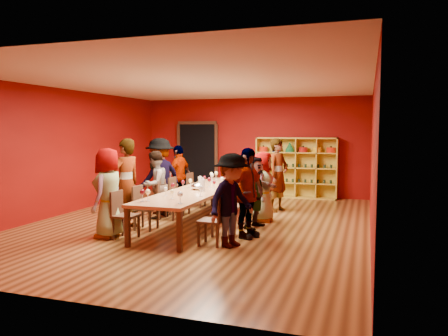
{
  "coord_description": "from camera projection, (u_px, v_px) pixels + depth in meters",
  "views": [
    {
      "loc": [
        3.41,
        -8.67,
        2.02
      ],
      "look_at": [
        0.29,
        0.79,
        1.15
      ],
      "focal_mm": 35.0,
      "sensor_mm": 36.0,
      "label": 1
    }
  ],
  "objects": [
    {
      "name": "chair_person_right_4",
      "position": [
        262.0,
        191.0,
        10.97
      ],
      "size": [
        0.42,
        0.42,
        0.89
      ],
      "color": "#321B10",
      "rests_on": "ground"
    },
    {
      "name": "wine_glass_11",
      "position": [
        222.0,
        179.0,
        9.95
      ],
      "size": [
        0.08,
        0.08,
        0.2
      ],
      "color": "silver",
      "rests_on": "tasting_table"
    },
    {
      "name": "chair_person_right_1",
      "position": [
        228.0,
        210.0,
        8.29
      ],
      "size": [
        0.42,
        0.42,
        0.89
      ],
      "color": "#321B10",
      "rests_on": "ground"
    },
    {
      "name": "shelving_unit",
      "position": [
        296.0,
        165.0,
        13.01
      ],
      "size": [
        2.4,
        0.4,
        1.8
      ],
      "color": "gold",
      "rests_on": "ground"
    },
    {
      "name": "room_shell",
      "position": [
        200.0,
        154.0,
        9.31
      ],
      "size": [
        7.1,
        9.1,
        3.04
      ],
      "color": "brown",
      "rests_on": "ground"
    },
    {
      "name": "person_left_3",
      "position": [
        160.0,
        176.0,
        10.53
      ],
      "size": [
        0.92,
        1.28,
        1.83
      ],
      "primitive_type": "imported",
      "rotation": [
        0.0,
        0.0,
        -1.99
      ],
      "color": "#5A7BB9",
      "rests_on": "ground"
    },
    {
      "name": "chair_person_right_2",
      "position": [
        240.0,
        203.0,
        9.1
      ],
      "size": [
        0.42,
        0.42,
        0.89
      ],
      "color": "#321B10",
      "rests_on": "ground"
    },
    {
      "name": "wine_glass_3",
      "position": [
        236.0,
        175.0,
        10.94
      ],
      "size": [
        0.09,
        0.09,
        0.21
      ],
      "color": "silver",
      "rests_on": "tasting_table"
    },
    {
      "name": "wine_glass_2",
      "position": [
        190.0,
        181.0,
        9.59
      ],
      "size": [
        0.08,
        0.08,
        0.2
      ],
      "color": "silver",
      "rests_on": "tasting_table"
    },
    {
      "name": "doorway",
      "position": [
        198.0,
        158.0,
        14.1
      ],
      "size": [
        1.4,
        0.17,
        2.3
      ],
      "color": "black",
      "rests_on": "ground"
    },
    {
      "name": "tasting_table",
      "position": [
        200.0,
        192.0,
        9.38
      ],
      "size": [
        1.1,
        4.5,
        0.75
      ],
      "color": "#B07749",
      "rests_on": "ground"
    },
    {
      "name": "chair_person_left_0",
      "position": [
        122.0,
        212.0,
        8.12
      ],
      "size": [
        0.42,
        0.42,
        0.89
      ],
      "color": "#321B10",
      "rests_on": "ground"
    },
    {
      "name": "person_left_1",
      "position": [
        126.0,
        184.0,
        8.94
      ],
      "size": [
        0.68,
        0.79,
        1.85
      ],
      "primitive_type": "imported",
      "rotation": [
        0.0,
        0.0,
        -1.89
      ],
      "color": "#515157",
      "rests_on": "ground"
    },
    {
      "name": "wine_glass_20",
      "position": [
        201.0,
        188.0,
        8.37
      ],
      "size": [
        0.09,
        0.09,
        0.22
      ],
      "color": "silver",
      "rests_on": "tasting_table"
    },
    {
      "name": "person_right_0",
      "position": [
        232.0,
        200.0,
        7.51
      ],
      "size": [
        0.81,
        1.14,
        1.63
      ],
      "primitive_type": "imported",
      "rotation": [
        0.0,
        0.0,
        1.16
      ],
      "color": "#151E3A",
      "rests_on": "ground"
    },
    {
      "name": "wine_glass_13",
      "position": [
        209.0,
        180.0,
        9.7
      ],
      "size": [
        0.09,
        0.09,
        0.22
      ],
      "color": "silver",
      "rests_on": "tasting_table"
    },
    {
      "name": "wine_glass_0",
      "position": [
        183.0,
        183.0,
        9.41
      ],
      "size": [
        0.08,
        0.08,
        0.19
      ],
      "color": "silver",
      "rests_on": "tasting_table"
    },
    {
      "name": "wine_glass_19",
      "position": [
        212.0,
        175.0,
        10.67
      ],
      "size": [
        0.09,
        0.09,
        0.22
      ],
      "color": "silver",
      "rests_on": "tasting_table"
    },
    {
      "name": "wine_bottle",
      "position": [
        232.0,
        176.0,
        11.15
      ],
      "size": [
        0.07,
        0.07,
        0.28
      ],
      "color": "#123315",
      "rests_on": "tasting_table"
    },
    {
      "name": "person_right_4",
      "position": [
        278.0,
        175.0,
        10.81
      ],
      "size": [
        0.7,
        0.8,
        1.81
      ],
      "primitive_type": "imported",
      "rotation": [
        0.0,
        0.0,
        1.17
      ],
      "color": "#CF8B93",
      "rests_on": "ground"
    },
    {
      "name": "wine_glass_18",
      "position": [
        216.0,
        173.0,
        11.24
      ],
      "size": [
        0.08,
        0.08,
        0.21
      ],
      "color": "silver",
      "rests_on": "tasting_table"
    },
    {
      "name": "wine_glass_12",
      "position": [
        142.0,
        193.0,
        7.75
      ],
      "size": [
        0.09,
        0.09,
        0.22
      ],
      "color": "silver",
      "rests_on": "tasting_table"
    },
    {
      "name": "wine_glass_15",
      "position": [
        200.0,
        179.0,
        10.16
      ],
      "size": [
        0.08,
        0.08,
        0.2
      ],
      "color": "silver",
      "rests_on": "tasting_table"
    },
    {
      "name": "wine_glass_4",
      "position": [
        236.0,
        175.0,
        10.98
      ],
      "size": [
        0.08,
        0.08,
        0.19
      ],
      "color": "silver",
      "rests_on": "tasting_table"
    },
    {
      "name": "person_right_2",
      "position": [
        254.0,
        192.0,
        8.98
      ],
      "size": [
        0.7,
        1.44,
        1.5
      ],
      "primitive_type": "imported",
      "rotation": [
        0.0,
        0.0,
        1.35
      ],
      "color": "beige",
      "rests_on": "ground"
    },
    {
      "name": "chair_person_right_0",
      "position": [
        216.0,
        217.0,
        7.63
      ],
      "size": [
        0.42,
        0.42,
        0.89
      ],
      "color": "#321B10",
      "rests_on": "ground"
    },
    {
      "name": "person_left_4",
      "position": [
        179.0,
        176.0,
        11.57
      ],
      "size": [
        0.6,
        1.01,
        1.62
      ],
      "primitive_type": "imported",
      "rotation": [
        0.0,
        0.0,
        -1.75
      ],
      "color": "beige",
      "rests_on": "ground"
    },
    {
      "name": "chair_person_left_3",
      "position": [
        177.0,
        194.0,
        10.43
      ],
      "size": [
        0.42,
        0.42,
        0.89
      ],
      "color": "#321B10",
      "rests_on": "ground"
    },
    {
      "name": "spittoon_bowl",
      "position": [
        198.0,
        186.0,
        9.31
      ],
      "size": [
        0.29,
        0.29,
        0.16
      ],
      "primitive_type": "ellipsoid",
      "color": "silver",
      "rests_on": "tasting_table"
    },
    {
      "name": "wine_glass_8",
      "position": [
        173.0,
        186.0,
        8.75
      ],
      "size": [
        0.09,
        0.09,
        0.21
      ],
      "color": "silver",
      "rests_on": "tasting_table"
    },
    {
      "name": "wine_glass_6",
      "position": [
        211.0,
        174.0,
        11.02
      ],
      "size": [
        0.08,
        0.08,
        0.21
      ],
      "color": "silver",
      "rests_on": "tasting_table"
    },
    {
      "name": "chair_person_right_3",
      "position": [
        249.0,
        198.0,
        9.74
      ],
      "size": [
        0.42,
        0.42,
        0.89
      ],
      "color": "#321B10",
      "rests_on": "ground"
    },
    {
      "name": "wine_glass_14",
      "position": [
        205.0,
        178.0,
        10.45
      ],
      "size": [
        0.07,
        0.07,
        0.18
      ],
      "color": "silver",
      "rests_on": "tasting_table"
    },
    {
      "name": "wine_glass_5",
      "position": [
        172.0,
        192.0,
        8.05
      ],
      "size": [
        0.07,
        0.07,
        0.18
      ],
      "color": "silver",
      "rests_on": "tasting_table"
    },
    {
      "name": "wine_glass_7",
      "position": [
        148.0,
        192.0,
        7.8
      ],
      "size": [
        0.09,
        0.09,
        0.22
      ],
      "color": "silver",
      "rests_on": "tasting_table"
    },
    {
      "name": "wine_glass_9",
      "position": [
        166.0,
        189.0,
        8.42
      ],
      "size": [
        0.07,
        0.07,
        0.18
      ],
      "color": "silver",
      "rests_on": "tasting_table"
    },
    {
      "name": "wine_glass_10",
      "position": [
        180.0,
        195.0,
        7.54
      ],
      "size": [
        0.09,
        0.09,
        0.21
      ],
      "color": "silver",
      "rests_on": "tasting_table"
    },
    {
      "name": "chair_person_left_4",
      "position": [
        194.0,
        188.0,
        11.46
      ],
      "size": [
        0.42,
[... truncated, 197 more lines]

